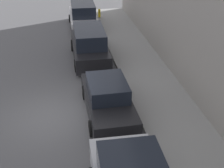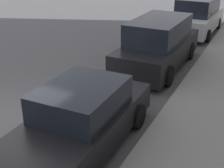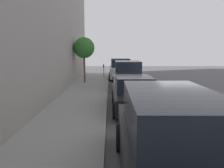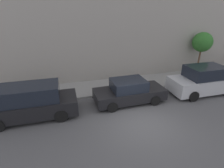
# 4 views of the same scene
# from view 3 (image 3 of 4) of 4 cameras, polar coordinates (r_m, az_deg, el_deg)

# --- Properties ---
(ground_plane) EXTENTS (60.00, 60.00, 0.00)m
(ground_plane) POSITION_cam_3_polar(r_m,az_deg,el_deg) (10.57, 18.12, -6.44)
(ground_plane) COLOR #515154
(sidewalk) EXTENTS (2.76, 32.00, 0.15)m
(sidewalk) POSITION_cam_3_polar(r_m,az_deg,el_deg) (10.12, -9.23, -6.34)
(sidewalk) COLOR gray
(sidewalk) RESTS_ON ground_plane
(parked_suv_nearest) EXTENTS (2.08, 4.82, 1.98)m
(parked_suv_nearest) POSITION_cam_3_polar(r_m,az_deg,el_deg) (21.13, 2.11, 3.84)
(parked_suv_nearest) COLOR #B7BABF
(parked_suv_nearest) RESTS_ON ground_plane
(parked_suv_second) EXTENTS (2.08, 4.84, 1.98)m
(parked_suv_second) POSITION_cam_3_polar(r_m,az_deg,el_deg) (15.48, 4.08, 2.11)
(parked_suv_second) COLOR #B7BABF
(parked_suv_second) RESTS_ON ground_plane
(parked_sedan_third) EXTENTS (1.92, 4.53, 1.54)m
(parked_sedan_third) POSITION_cam_3_polar(r_m,az_deg,el_deg) (10.03, 5.54, -2.59)
(parked_sedan_third) COLOR black
(parked_sedan_third) RESTS_ON ground_plane
(parked_minivan_fourth) EXTENTS (2.02, 4.93, 1.90)m
(parked_minivan_fourth) POSITION_cam_3_polar(r_m,az_deg,el_deg) (4.53, 15.04, -14.24)
(parked_minivan_fourth) COLOR black
(parked_minivan_fourth) RESTS_ON ground_plane
(parking_meter_near) EXTENTS (0.11, 0.15, 1.36)m
(parking_meter_near) POSITION_cam_3_polar(r_m,az_deg,el_deg) (20.41, -2.20, 3.83)
(parking_meter_near) COLOR #ADADB2
(parking_meter_near) RESTS_ON sidewalk
(street_tree) EXTENTS (1.67, 1.67, 3.63)m
(street_tree) POSITION_cam_3_polar(r_m,az_deg,el_deg) (17.80, -7.31, 9.33)
(street_tree) COLOR brown
(street_tree) RESTS_ON sidewalk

